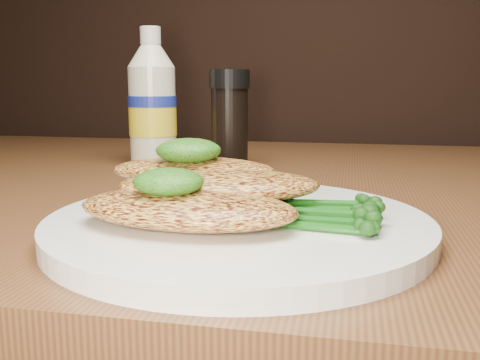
# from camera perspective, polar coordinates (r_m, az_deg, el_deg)

# --- Properties ---
(plate) EXTENTS (0.29, 0.29, 0.02)m
(plate) POSITION_cam_1_polar(r_m,az_deg,el_deg) (0.41, -0.16, -4.86)
(plate) COLOR white
(plate) RESTS_ON dining_table
(chicken_front) EXTENTS (0.17, 0.10, 0.03)m
(chicken_front) POSITION_cam_1_polar(r_m,az_deg,el_deg) (0.38, -5.67, -3.02)
(chicken_front) COLOR gold
(chicken_front) RESTS_ON plate
(chicken_mid) EXTENTS (0.17, 0.11, 0.02)m
(chicken_mid) POSITION_cam_1_polar(r_m,az_deg,el_deg) (0.42, -2.22, -0.62)
(chicken_mid) COLOR gold
(chicken_mid) RESTS_ON plate
(chicken_back) EXTENTS (0.14, 0.08, 0.02)m
(chicken_back) POSITION_cam_1_polar(r_m,az_deg,el_deg) (0.45, -4.99, 1.05)
(chicken_back) COLOR gold
(chicken_back) RESTS_ON plate
(pesto_front) EXTENTS (0.06, 0.06, 0.02)m
(pesto_front) POSITION_cam_1_polar(r_m,az_deg,el_deg) (0.38, -7.64, -0.18)
(pesto_front) COLOR #093808
(pesto_front) RESTS_ON chicken_front
(pesto_back) EXTENTS (0.06, 0.06, 0.02)m
(pesto_back) POSITION_cam_1_polar(r_m,az_deg,el_deg) (0.44, -5.52, 3.15)
(pesto_back) COLOR #093808
(pesto_back) RESTS_ON chicken_back
(broccolini_bundle) EXTENTS (0.17, 0.15, 0.02)m
(broccolini_bundle) POSITION_cam_1_polar(r_m,az_deg,el_deg) (0.40, 6.50, -2.61)
(broccolini_bundle) COLOR #145512
(broccolini_bundle) RESTS_ON plate
(mayo_bottle) EXTENTS (0.09, 0.09, 0.19)m
(mayo_bottle) POSITION_cam_1_polar(r_m,az_deg,el_deg) (0.77, -9.34, 8.74)
(mayo_bottle) COLOR beige
(mayo_bottle) RESTS_ON dining_table
(pepper_grinder) EXTENTS (0.06, 0.06, 0.13)m
(pepper_grinder) POSITION_cam_1_polar(r_m,az_deg,el_deg) (0.73, -1.11, 6.50)
(pepper_grinder) COLOR black
(pepper_grinder) RESTS_ON dining_table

